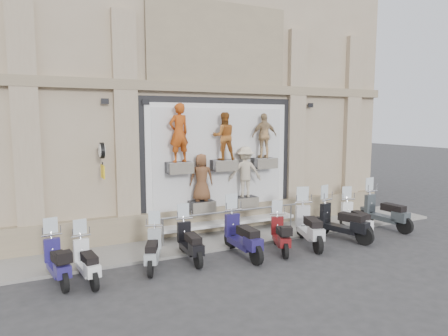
{
  "coord_description": "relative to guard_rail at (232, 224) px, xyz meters",
  "views": [
    {
      "loc": [
        -5.69,
        -9.18,
        3.82
      ],
      "look_at": [
        -0.33,
        1.9,
        2.32
      ],
      "focal_mm": 32.0,
      "sensor_mm": 36.0,
      "label": 1
    }
  ],
  "objects": [
    {
      "name": "ground",
      "position": [
        0.0,
        -2.0,
        -0.47
      ],
      "size": [
        90.0,
        90.0,
        0.0
      ],
      "primitive_type": "plane",
      "color": "#2F2F32",
      "rests_on": "ground"
    },
    {
      "name": "sidewalk",
      "position": [
        0.0,
        0.1,
        -0.43
      ],
      "size": [
        16.0,
        2.2,
        0.08
      ],
      "primitive_type": "cube",
      "color": "gray",
      "rests_on": "ground"
    },
    {
      "name": "building",
      "position": [
        0.0,
        5.0,
        5.54
      ],
      "size": [
        14.0,
        8.6,
        12.0
      ],
      "primitive_type": null,
      "color": "tan",
      "rests_on": "ground"
    },
    {
      "name": "shop_vitrine",
      "position": [
        0.06,
        0.75,
        1.91
      ],
      "size": [
        5.6,
        0.95,
        4.3
      ],
      "color": "black",
      "rests_on": "ground"
    },
    {
      "name": "guard_rail",
      "position": [
        0.0,
        0.0,
        0.0
      ],
      "size": [
        5.06,
        0.1,
        0.93
      ],
      "primitive_type": null,
      "color": "#9EA0A5",
      "rests_on": "ground"
    },
    {
      "name": "clock_sign_bracket",
      "position": [
        -3.9,
        0.47,
        2.34
      ],
      "size": [
        0.1,
        0.8,
        1.02
      ],
      "color": "black",
      "rests_on": "ground"
    },
    {
      "name": "scooter_a",
      "position": [
        -5.28,
        -1.37,
        0.26
      ],
      "size": [
        0.78,
        1.84,
        1.45
      ],
      "primitive_type": null,
      "rotation": [
        0.0,
        0.0,
        0.15
      ],
      "color": "navy",
      "rests_on": "ground"
    },
    {
      "name": "scooter_b",
      "position": [
        -4.65,
        -1.6,
        0.23
      ],
      "size": [
        0.7,
        1.76,
        1.39
      ],
      "primitive_type": null,
      "rotation": [
        0.0,
        0.0,
        0.12
      ],
      "color": "white",
      "rests_on": "ground"
    },
    {
      "name": "scooter_c",
      "position": [
        -3.01,
        -1.43,
        0.23
      ],
      "size": [
        1.09,
        1.77,
        1.39
      ],
      "primitive_type": null,
      "rotation": [
        0.0,
        0.0,
        -0.38
      ],
      "color": "#949CA1",
      "rests_on": "ground"
    },
    {
      "name": "scooter_d",
      "position": [
        -1.94,
        -1.32,
        0.27
      ],
      "size": [
        0.61,
        1.82,
        1.46
      ],
      "primitive_type": null,
      "rotation": [
        0.0,
        0.0,
        -0.05
      ],
      "color": "black",
      "rests_on": "ground"
    },
    {
      "name": "scooter_e",
      "position": [
        -0.5,
        -1.65,
        0.37
      ],
      "size": [
        0.62,
        2.07,
        1.68
      ],
      "primitive_type": null,
      "rotation": [
        0.0,
        0.0,
        0.01
      ],
      "color": "#1C154C",
      "rests_on": "ground"
    },
    {
      "name": "scooter_f",
      "position": [
        0.7,
        -1.76,
        0.23
      ],
      "size": [
        1.11,
        1.79,
        1.4
      ],
      "primitive_type": null,
      "rotation": [
        0.0,
        0.0,
        -0.38
      ],
      "color": "#5E1012",
      "rests_on": "ground"
    },
    {
      "name": "scooter_g",
      "position": [
        1.79,
        -1.68,
        0.39
      ],
      "size": [
        1.25,
        2.19,
        1.71
      ],
      "primitive_type": null,
      "rotation": [
        0.0,
        0.0,
        -0.32
      ],
      "color": "#B2B5BA",
      "rests_on": "ground"
    },
    {
      "name": "scooter_h",
      "position": [
        3.09,
        -1.69,
        0.38
      ],
      "size": [
        1.22,
        2.17,
        1.7
      ],
      "primitive_type": null,
      "rotation": [
        0.0,
        0.0,
        0.31
      ],
      "color": "black",
      "rests_on": "ground"
    },
    {
      "name": "scooter_i",
      "position": [
        3.91,
        -1.42,
        0.3
      ],
      "size": [
        0.94,
        1.96,
        1.53
      ],
      "primitive_type": null,
      "rotation": [
        0.0,
        0.0,
        -0.22
      ],
      "color": "white",
      "rests_on": "ground"
    },
    {
      "name": "scooter_j",
      "position": [
        5.37,
        -1.32,
        0.4
      ],
      "size": [
        0.84,
        2.19,
        1.74
      ],
      "primitive_type": null,
      "rotation": [
        0.0,
        0.0,
        0.11
      ],
      "color": "#30373B",
      "rests_on": "ground"
    }
  ]
}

